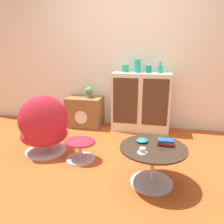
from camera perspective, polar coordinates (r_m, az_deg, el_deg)
ground_plane at (r=2.63m, az=-3.48°, el=-14.70°), size 12.00×12.00×0.00m
wall_back at (r=3.87m, az=3.20°, el=15.42°), size 6.40×0.06×2.60m
sideboard at (r=3.70m, az=7.60°, el=2.60°), size 0.95×0.40×0.98m
tv_console at (r=3.95m, az=-7.04°, el=0.08°), size 0.61×0.44×0.53m
egg_chair at (r=2.97m, az=-17.29°, el=-3.97°), size 0.82×0.81×0.82m
ottoman at (r=2.77m, az=-8.33°, el=-8.59°), size 0.39×0.37×0.29m
coffee_table at (r=2.29m, az=10.58°, el=-12.12°), size 0.67×0.67×0.41m
vase_leftmost at (r=3.65m, az=3.51°, el=11.26°), size 0.11×0.11×0.12m
vase_inner_left at (r=3.62m, az=6.64°, el=11.84°), size 0.11×0.11×0.21m
vase_inner_right at (r=3.61m, az=9.51°, el=10.95°), size 0.10×0.10×0.11m
vase_rightmost at (r=3.60m, az=12.42°, el=10.89°), size 0.09×0.09×0.18m
potted_plant at (r=3.84m, az=-6.02°, el=5.23°), size 0.14×0.14×0.19m
teacup at (r=2.08m, az=7.93°, el=-10.06°), size 0.10×0.10×0.05m
book_stack at (r=2.28m, az=13.84°, el=-7.71°), size 0.16×0.11×0.06m
bowl at (r=2.31m, az=7.89°, el=-7.38°), size 0.12×0.12×0.04m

